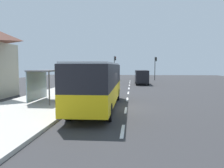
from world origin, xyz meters
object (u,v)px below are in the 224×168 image
(recycling_bin_yellow, at_px, (77,92))
(recycling_bin_green, at_px, (73,94))
(white_van, at_px, (142,76))
(sedan_near, at_px, (139,75))
(bus_shelter, at_px, (44,77))
(bus, at_px, (98,82))
(recycling_bin_orange, at_px, (75,93))
(recycling_bin_red, at_px, (71,95))
(sedan_far, at_px, (140,77))
(traffic_light_far_side, at_px, (115,64))
(traffic_light_near_side, at_px, (155,65))

(recycling_bin_yellow, bearing_deg, recycling_bin_green, -90.00)
(recycling_bin_yellow, bearing_deg, white_van, 69.79)
(sedan_near, distance_m, recycling_bin_green, 35.68)
(recycling_bin_green, xyz_separation_m, bus_shelter, (-2.21, -0.77, 1.44))
(bus, bearing_deg, sedan_near, 83.92)
(recycling_bin_orange, bearing_deg, recycling_bin_red, -90.00)
(recycling_bin_red, height_order, bus_shelter, bus_shelter)
(bus, bearing_deg, sedan_far, 82.42)
(recycling_bin_red, xyz_separation_m, recycling_bin_green, (0.00, 0.70, 0.00))
(bus_shelter, bearing_deg, recycling_bin_yellow, 44.41)
(white_van, xyz_separation_m, recycling_bin_orange, (-6.40, -18.09, -0.69))
(sedan_far, height_order, recycling_bin_yellow, sedan_far)
(recycling_bin_yellow, bearing_deg, bus, -58.03)
(recycling_bin_orange, height_order, traffic_light_far_side, traffic_light_far_side)
(sedan_far, bearing_deg, traffic_light_near_side, 34.94)
(sedan_near, relative_size, recycling_bin_orange, 4.70)
(sedan_far, bearing_deg, sedan_near, 90.03)
(white_van, bearing_deg, sedan_near, 89.66)
(bus, bearing_deg, recycling_bin_green, 133.88)
(recycling_bin_red, relative_size, recycling_bin_yellow, 1.00)
(recycling_bin_yellow, distance_m, traffic_light_far_side, 29.38)
(recycling_bin_orange, relative_size, recycling_bin_yellow, 1.00)
(sedan_far, relative_size, bus_shelter, 1.11)
(bus, bearing_deg, recycling_bin_orange, 127.12)
(recycling_bin_green, height_order, bus_shelter, bus_shelter)
(traffic_light_near_side, distance_m, traffic_light_far_side, 8.64)
(traffic_light_far_side, xyz_separation_m, bus_shelter, (-3.31, -31.40, -1.30))
(recycling_bin_red, distance_m, recycling_bin_orange, 1.40)
(recycling_bin_red, distance_m, bus_shelter, 2.64)
(white_van, xyz_separation_m, traffic_light_far_side, (-5.30, 11.84, 2.06))
(white_van, distance_m, bus_shelter, 21.38)
(bus, height_order, bus_shelter, bus)
(recycling_bin_yellow, distance_m, traffic_light_near_side, 30.15)
(recycling_bin_orange, bearing_deg, bus, -52.88)
(recycling_bin_red, relative_size, recycling_bin_orange, 1.00)
(white_van, height_order, recycling_bin_orange, white_van)
(sedan_near, distance_m, traffic_light_near_side, 6.64)
(recycling_bin_green, bearing_deg, bus, -46.12)
(sedan_far, distance_m, recycling_bin_orange, 27.67)
(recycling_bin_green, xyz_separation_m, traffic_light_far_side, (1.10, 30.63, 2.74))
(bus, xyz_separation_m, sedan_far, (4.01, 30.18, -1.05))
(bus_shelter, bearing_deg, bus, -21.15)
(recycling_bin_yellow, height_order, traffic_light_far_side, traffic_light_far_side)
(recycling_bin_orange, distance_m, traffic_light_far_side, 30.07)
(traffic_light_near_side, bearing_deg, recycling_bin_green, -108.02)
(sedan_far, xyz_separation_m, recycling_bin_orange, (-6.50, -26.89, -0.14))
(white_van, xyz_separation_m, bus_shelter, (-8.61, -19.55, 0.75))
(recycling_bin_red, height_order, recycling_bin_yellow, same)
(white_van, bearing_deg, recycling_bin_orange, -109.49)
(recycling_bin_red, bearing_deg, sedan_far, 77.06)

